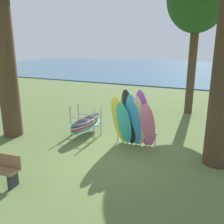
{
  "coord_description": "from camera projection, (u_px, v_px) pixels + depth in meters",
  "views": [
    {
      "loc": [
        2.97,
        -7.16,
        3.68
      ],
      "look_at": [
        -0.92,
        1.24,
        1.1
      ],
      "focal_mm": 38.88,
      "sensor_mm": 36.0,
      "label": 1
    }
  ],
  "objects": [
    {
      "name": "lake_water",
      "position": [
        203.0,
        70.0,
        36.34
      ],
      "size": [
        80.0,
        36.0,
        0.1
      ],
      "primitive_type": "cube",
      "color": "#38607A",
      "rests_on": "ground"
    },
    {
      "name": "leaning_board_pile",
      "position": [
        134.0,
        122.0,
        8.66
      ],
      "size": [
        1.64,
        0.99,
        2.28
      ],
      "color": "yellow",
      "rests_on": "ground"
    },
    {
      "name": "ground_plane",
      "position": [
        121.0,
        154.0,
        8.45
      ],
      "size": [
        80.0,
        80.0,
        0.0
      ],
      "primitive_type": "plane",
      "color": "#566B38"
    },
    {
      "name": "board_storage_rack",
      "position": [
        86.0,
        123.0,
        10.06
      ],
      "size": [
        1.15,
        2.13,
        1.25
      ],
      "color": "#9EA0A5",
      "rests_on": "ground"
    }
  ]
}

